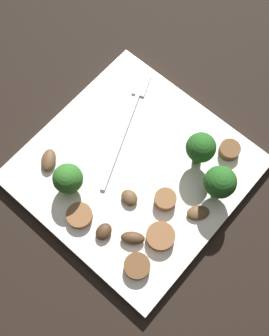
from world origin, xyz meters
TOP-DOWN VIEW (x-y plane):
  - ground_plane at (0.00, 0.00)m, footprint 1.40×1.40m
  - plate at (0.00, 0.00)m, footprint 0.26×0.26m
  - fork at (0.05, 0.05)m, footprint 0.17×0.08m
  - broccoli_floret_0 at (0.06, -0.05)m, footprint 0.04×0.04m
  - broccoli_floret_1 at (0.04, -0.10)m, footprint 0.04×0.04m
  - broccoli_floret_2 at (-0.07, 0.04)m, footprint 0.04×0.04m
  - sausage_slice_0 at (-0.01, -0.06)m, footprint 0.03×0.03m
  - sausage_slice_1 at (-0.09, 0.01)m, footprint 0.04×0.04m
  - sausage_slice_2 at (-0.09, -0.09)m, footprint 0.04×0.04m
  - sausage_slice_3 at (0.10, -0.08)m, footprint 0.04×0.04m
  - sausage_slice_4 at (-0.05, -0.08)m, footprint 0.05×0.05m
  - mushroom_0 at (-0.07, -0.06)m, footprint 0.03×0.03m
  - mushroom_1 at (-0.04, -0.02)m, footprint 0.02×0.02m
  - mushroom_2 at (-0.09, -0.03)m, footprint 0.02×0.02m
  - mushroom_3 at (-0.07, 0.09)m, footprint 0.04×0.03m
  - mushroom_4 at (0.01, -0.10)m, footprint 0.03×0.03m

SIDE VIEW (x-z plane):
  - ground_plane at x=0.00m, z-range 0.00..0.00m
  - plate at x=0.00m, z-range 0.00..0.02m
  - fork at x=0.05m, z-range 0.02..0.02m
  - mushroom_4 at x=0.01m, z-range 0.02..0.02m
  - mushroom_1 at x=-0.04m, z-range 0.02..0.03m
  - sausage_slice_1 at x=-0.09m, z-range 0.02..0.03m
  - mushroom_2 at x=-0.09m, z-range 0.02..0.03m
  - mushroom_3 at x=-0.07m, z-range 0.02..0.03m
  - sausage_slice_2 at x=-0.09m, z-range 0.02..0.03m
  - sausage_slice_4 at x=-0.05m, z-range 0.02..0.03m
  - sausage_slice_3 at x=0.10m, z-range 0.02..0.03m
  - mushroom_0 at x=-0.07m, z-range 0.02..0.03m
  - sausage_slice_0 at x=-0.01m, z-range 0.02..0.03m
  - broccoli_floret_2 at x=-0.07m, z-range 0.02..0.07m
  - broccoli_floret_1 at x=0.04m, z-range 0.02..0.08m
  - broccoli_floret_0 at x=0.06m, z-range 0.02..0.08m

